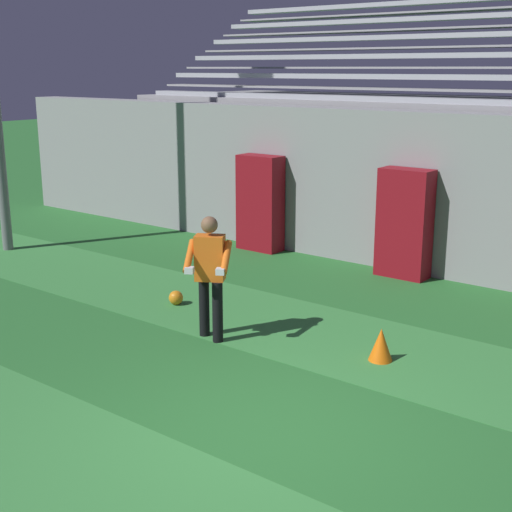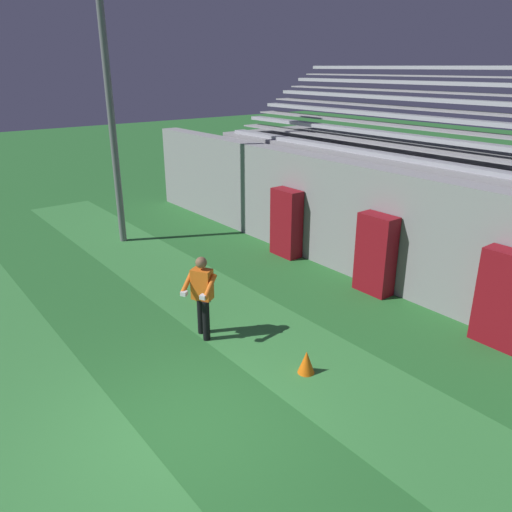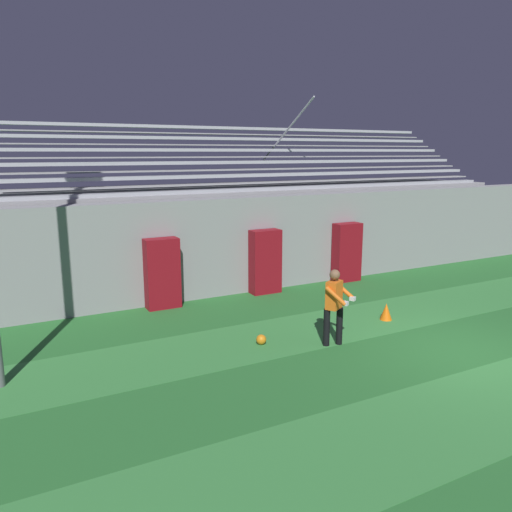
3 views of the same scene
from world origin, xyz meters
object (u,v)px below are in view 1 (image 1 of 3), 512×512
padding_pillar_gate_left (405,223)px  traffic_cone (381,345)px  soccer_ball (176,298)px  goalkeeper (210,270)px  padding_pillar_far_left (260,203)px

padding_pillar_gate_left → traffic_cone: bearing=-67.4°
soccer_ball → goalkeeper: bearing=-28.7°
goalkeeper → traffic_cone: 2.39m
padding_pillar_gate_left → padding_pillar_far_left: bearing=180.0°
padding_pillar_gate_left → goalkeeper: (-0.67, -4.28, 0.02)m
padding_pillar_far_left → traffic_cone: (4.58, -3.55, -0.73)m
soccer_ball → traffic_cone: (3.51, -0.01, 0.10)m
padding_pillar_gate_left → padding_pillar_far_left: (-3.11, 0.00, 0.00)m
padding_pillar_gate_left → traffic_cone: (1.47, -3.55, -0.73)m
padding_pillar_gate_left → padding_pillar_far_left: 3.11m
goalkeeper → traffic_cone: size_ratio=3.98×
padding_pillar_gate_left → traffic_cone: 3.91m
soccer_ball → traffic_cone: size_ratio=0.52×
soccer_ball → traffic_cone: 3.51m
goalkeeper → soccer_ball: 1.77m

